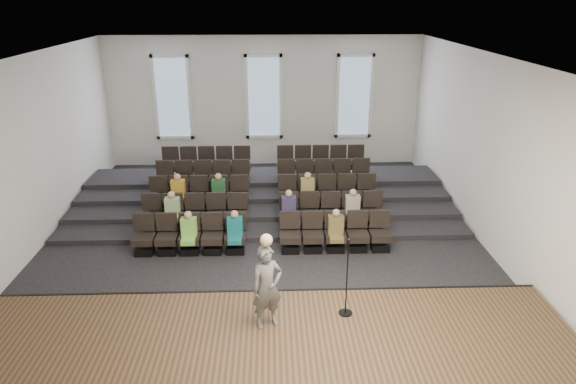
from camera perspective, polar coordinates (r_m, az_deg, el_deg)
The scene contains 14 objects.
ground at distance 14.31m, azimuth -2.76°, elevation -5.51°, with size 14.00×14.00×0.00m, color black.
ceiling at distance 12.87m, azimuth -3.16°, elevation 14.84°, with size 12.00×14.00×0.02m, color white.
wall_back at distance 20.19m, azimuth -2.69°, elevation 9.96°, with size 12.00×0.04×5.00m, color silver.
wall_front at distance 6.98m, azimuth -3.70°, elevation -13.10°, with size 12.00×0.04×5.00m, color silver.
wall_left at distance 14.77m, azimuth -27.04°, elevation 3.41°, with size 0.04×14.00×5.00m, color silver.
wall_right at distance 14.57m, azimuth 21.51°, elevation 4.06°, with size 0.04×14.00×5.00m, color silver.
stage at distance 9.87m, azimuth -3.09°, elevation -17.62°, with size 11.80×3.60×0.50m, color #503C22.
stage_lip at distance 11.30m, azimuth -2.95°, elevation -11.98°, with size 11.80×0.06×0.52m, color black.
risers at distance 17.13m, azimuth -2.67°, elevation -0.15°, with size 11.80×4.80×0.60m.
seating_rows at distance 15.44m, azimuth -2.75°, elevation -0.68°, with size 6.80×4.70×1.67m.
windows at distance 20.09m, azimuth -2.70°, elevation 10.49°, with size 8.44×0.10×3.24m.
audience at distance 14.38m, azimuth -3.92°, elevation -1.76°, with size 5.45×2.64×1.10m.
speaker at distance 9.72m, azimuth -2.34°, elevation -10.49°, with size 0.60×0.40×1.66m, color #555351.
mic_stand at distance 10.25m, azimuth 6.50°, elevation -10.98°, with size 0.28×0.28×1.66m.
Camera 1 is at (0.24, -12.79, 6.43)m, focal length 32.00 mm.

